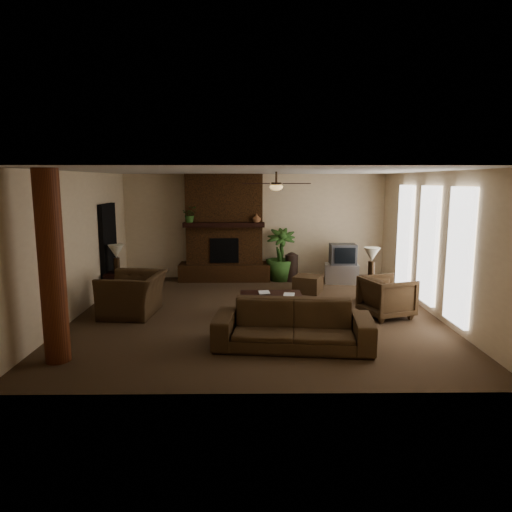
{
  "coord_description": "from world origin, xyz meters",
  "views": [
    {
      "loc": [
        -0.11,
        -8.85,
        2.62
      ],
      "look_at": [
        0.0,
        0.4,
        1.1
      ],
      "focal_mm": 32.14,
      "sensor_mm": 36.0,
      "label": 1
    }
  ],
  "objects_px": {
    "floor_vase": "(292,265)",
    "floor_plant": "(280,266)",
    "lamp_left": "(116,253)",
    "log_column": "(52,268)",
    "ottoman": "(308,284)",
    "side_table_left": "(118,284)",
    "armchair_right": "(387,295)",
    "sofa": "(293,317)",
    "coffee_table": "(271,297)",
    "side_table_right": "(372,289)",
    "armchair_left": "(133,287)",
    "lamp_right": "(372,257)",
    "tv_stand": "(341,273)"
  },
  "relations": [
    {
      "from": "armchair_right",
      "to": "ottoman",
      "type": "relative_size",
      "value": 1.45
    },
    {
      "from": "sofa",
      "to": "lamp_left",
      "type": "xyz_separation_m",
      "value": [
        -3.71,
        3.26,
        0.52
      ]
    },
    {
      "from": "sofa",
      "to": "armchair_left",
      "type": "xyz_separation_m",
      "value": [
        -2.99,
        1.85,
        0.06
      ]
    },
    {
      "from": "armchair_left",
      "to": "side_table_left",
      "type": "distance_m",
      "value": 1.64
    },
    {
      "from": "log_column",
      "to": "lamp_left",
      "type": "bearing_deg",
      "value": 93.02
    },
    {
      "from": "sofa",
      "to": "armchair_right",
      "type": "bearing_deg",
      "value": 45.46
    },
    {
      "from": "coffee_table",
      "to": "floor_plant",
      "type": "height_order",
      "value": "floor_plant"
    },
    {
      "from": "log_column",
      "to": "lamp_right",
      "type": "distance_m",
      "value": 6.39
    },
    {
      "from": "floor_plant",
      "to": "sofa",
      "type": "bearing_deg",
      "value": -91.44
    },
    {
      "from": "armchair_left",
      "to": "tv_stand",
      "type": "bearing_deg",
      "value": 125.66
    },
    {
      "from": "side_table_left",
      "to": "log_column",
      "type": "bearing_deg",
      "value": -87.01
    },
    {
      "from": "side_table_right",
      "to": "lamp_right",
      "type": "distance_m",
      "value": 0.73
    },
    {
      "from": "armchair_right",
      "to": "floor_vase",
      "type": "relative_size",
      "value": 1.13
    },
    {
      "from": "coffee_table",
      "to": "armchair_right",
      "type": "bearing_deg",
      "value": -3.35
    },
    {
      "from": "lamp_left",
      "to": "log_column",
      "type": "bearing_deg",
      "value": -86.98
    },
    {
      "from": "armchair_left",
      "to": "lamp_right",
      "type": "xyz_separation_m",
      "value": [
        4.95,
        0.9,
        0.45
      ]
    },
    {
      "from": "log_column",
      "to": "floor_vase",
      "type": "xyz_separation_m",
      "value": [
        3.92,
        5.4,
        -0.97
      ]
    },
    {
      "from": "ottoman",
      "to": "floor_vase",
      "type": "height_order",
      "value": "floor_vase"
    },
    {
      "from": "armchair_right",
      "to": "side_table_right",
      "type": "relative_size",
      "value": 1.58
    },
    {
      "from": "sofa",
      "to": "coffee_table",
      "type": "relative_size",
      "value": 2.07
    },
    {
      "from": "ottoman",
      "to": "floor_plant",
      "type": "xyz_separation_m",
      "value": [
        -0.57,
        1.35,
        0.19
      ]
    },
    {
      "from": "log_column",
      "to": "floor_vase",
      "type": "height_order",
      "value": "log_column"
    },
    {
      "from": "ottoman",
      "to": "floor_vase",
      "type": "xyz_separation_m",
      "value": [
        -0.28,
        1.25,
        0.23
      ]
    },
    {
      "from": "log_column",
      "to": "floor_vase",
      "type": "distance_m",
      "value": 6.74
    },
    {
      "from": "log_column",
      "to": "ottoman",
      "type": "distance_m",
      "value": 6.02
    },
    {
      "from": "log_column",
      "to": "armchair_left",
      "type": "height_order",
      "value": "log_column"
    },
    {
      "from": "ottoman",
      "to": "floor_vase",
      "type": "distance_m",
      "value": 1.3
    },
    {
      "from": "armchair_right",
      "to": "side_table_left",
      "type": "bearing_deg",
      "value": 54.47
    },
    {
      "from": "lamp_left",
      "to": "lamp_right",
      "type": "bearing_deg",
      "value": -5.15
    },
    {
      "from": "tv_stand",
      "to": "floor_vase",
      "type": "bearing_deg",
      "value": 176.31
    },
    {
      "from": "armchair_right",
      "to": "tv_stand",
      "type": "xyz_separation_m",
      "value": [
        -0.29,
        3.0,
        -0.18
      ]
    },
    {
      "from": "armchair_left",
      "to": "side_table_left",
      "type": "height_order",
      "value": "armchair_left"
    },
    {
      "from": "log_column",
      "to": "coffee_table",
      "type": "distance_m",
      "value": 4.09
    },
    {
      "from": "floor_plant",
      "to": "side_table_right",
      "type": "height_order",
      "value": "floor_plant"
    },
    {
      "from": "lamp_left",
      "to": "side_table_right",
      "type": "bearing_deg",
      "value": -4.99
    },
    {
      "from": "lamp_left",
      "to": "coffee_table",
      "type": "bearing_deg",
      "value": -23.75
    },
    {
      "from": "lamp_left",
      "to": "side_table_right",
      "type": "xyz_separation_m",
      "value": [
        5.71,
        -0.5,
        -0.73
      ]
    },
    {
      "from": "ottoman",
      "to": "side_table_left",
      "type": "xyz_separation_m",
      "value": [
        -4.4,
        -0.32,
        0.08
      ]
    },
    {
      "from": "tv_stand",
      "to": "floor_vase",
      "type": "relative_size",
      "value": 1.1
    },
    {
      "from": "armchair_left",
      "to": "tv_stand",
      "type": "distance_m",
      "value": 5.44
    },
    {
      "from": "side_table_right",
      "to": "lamp_left",
      "type": "bearing_deg",
      "value": 175.01
    },
    {
      "from": "floor_vase",
      "to": "side_table_right",
      "type": "bearing_deg",
      "value": -52.78
    },
    {
      "from": "log_column",
      "to": "coffee_table",
      "type": "bearing_deg",
      "value": 35.24
    },
    {
      "from": "floor_plant",
      "to": "side_table_left",
      "type": "relative_size",
      "value": 2.51
    },
    {
      "from": "coffee_table",
      "to": "floor_plant",
      "type": "bearing_deg",
      "value": 82.97
    },
    {
      "from": "ottoman",
      "to": "tv_stand",
      "type": "xyz_separation_m",
      "value": [
        1.0,
        1.0,
        0.05
      ]
    },
    {
      "from": "coffee_table",
      "to": "lamp_left",
      "type": "bearing_deg",
      "value": 156.25
    },
    {
      "from": "sofa",
      "to": "ottoman",
      "type": "bearing_deg",
      "value": 85.34
    },
    {
      "from": "floor_vase",
      "to": "side_table_right",
      "type": "height_order",
      "value": "floor_vase"
    },
    {
      "from": "floor_vase",
      "to": "floor_plant",
      "type": "height_order",
      "value": "floor_plant"
    }
  ]
}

